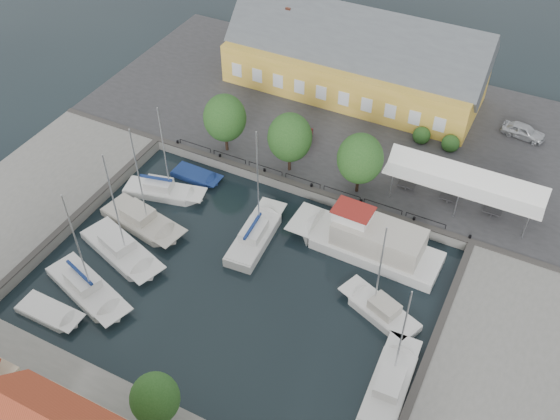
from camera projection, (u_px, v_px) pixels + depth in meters
name	position (u px, v px, depth m)	size (l,w,h in m)	color
ground	(248.00, 266.00, 52.79)	(140.00, 140.00, 0.00)	black
north_quay	(351.00, 121.00, 67.40)	(56.00, 26.00, 1.00)	#2D2D30
west_quay	(32.00, 198.00, 58.35)	(12.00, 24.00, 1.00)	slate
east_quay	(507.00, 386.00, 43.94)	(12.00, 24.00, 1.00)	slate
quay_edge_fittings	(274.00, 222.00, 55.14)	(56.00, 24.72, 0.40)	#383533
warehouse	(350.00, 60.00, 69.04)	(28.56, 14.00, 9.55)	gold
tent_canopy	(464.00, 182.00, 55.11)	(14.00, 4.00, 2.83)	white
quay_trees	(290.00, 137.00, 57.90)	(18.20, 4.20, 6.30)	black
car_silver	(524.00, 131.00, 63.91)	(1.77, 4.39, 1.50)	#B8BBC0
car_red	(302.00, 140.00, 63.00)	(1.33, 3.81, 1.26)	#51121B
center_sailboat	(255.00, 237.00, 54.82)	(3.13, 8.65, 11.74)	white
trawler	(370.00, 243.00, 53.33)	(13.83, 4.41, 5.00)	white
east_boat_b	(380.00, 312.00, 48.95)	(7.23, 4.64, 9.72)	white
east_boat_c	(389.00, 386.00, 44.22)	(2.90, 8.23, 10.41)	white
west_boat_a	(163.00, 192.00, 59.24)	(8.13, 3.94, 10.57)	white
west_boat_b	(142.00, 222.00, 56.32)	(8.78, 4.37, 11.52)	#BCB6AA
west_boat_c	(121.00, 251.00, 53.70)	(9.20, 5.40, 11.91)	white
west_boat_d	(88.00, 290.00, 50.58)	(9.12, 5.17, 11.77)	white
launch_sw	(50.00, 314.00, 49.04)	(5.67, 2.18, 0.98)	white
launch_nw	(196.00, 177.00, 61.19)	(5.16, 2.16, 0.88)	navy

